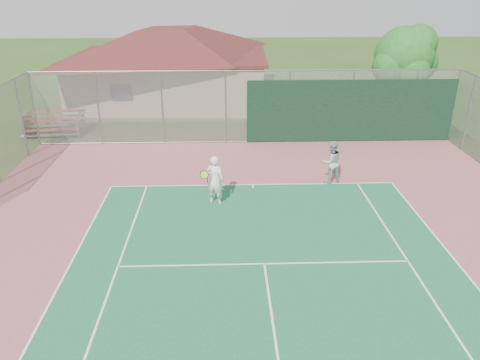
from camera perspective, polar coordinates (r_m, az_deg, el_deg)
The scene contains 6 objects.
back_fence at distance 22.70m, azimuth 6.21°, elevation 8.60°, with size 20.08×0.11×3.53m.
clubhouse at distance 30.61m, azimuth -8.56°, elevation 14.48°, with size 12.98×8.92×5.47m.
bleachers at distance 26.00m, azimuth -21.75°, elevation 6.48°, with size 2.97×1.90×1.08m.
tree at distance 27.48m, azimuth 19.52°, elevation 13.82°, with size 3.75×3.55×5.23m.
player_white_front at distance 16.46m, azimuth -3.08°, elevation -0.02°, with size 0.91×0.70×1.80m.
player_grey_back at distance 18.50m, azimuth 11.04°, elevation 2.12°, with size 0.99×0.87×1.70m.
Camera 1 is at (-1.07, -4.74, 7.48)m, focal length 35.00 mm.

